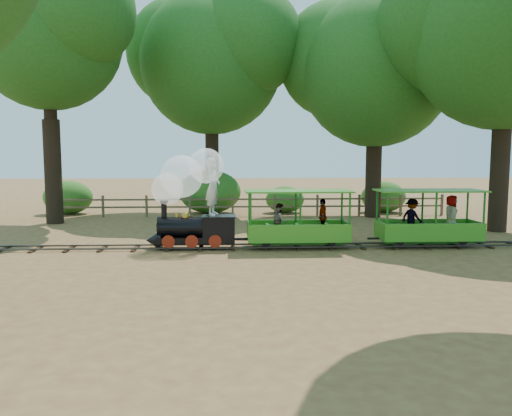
{
  "coord_description": "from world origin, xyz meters",
  "views": [
    {
      "loc": [
        -1.02,
        -15.25,
        2.92
      ],
      "look_at": [
        -0.26,
        0.5,
        1.2
      ],
      "focal_mm": 35.0,
      "sensor_mm": 36.0,
      "label": 1
    }
  ],
  "objects_px": {
    "locomotive": "(189,191)",
    "fence": "(254,204)",
    "carriage_rear": "(429,222)",
    "carriage_front": "(299,224)"
  },
  "relations": [
    {
      "from": "locomotive",
      "to": "fence",
      "type": "relative_size",
      "value": 0.17
    },
    {
      "from": "locomotive",
      "to": "fence",
      "type": "distance_m",
      "value": 8.34
    },
    {
      "from": "locomotive",
      "to": "carriage_front",
      "type": "distance_m",
      "value": 3.54
    },
    {
      "from": "carriage_front",
      "to": "carriage_rear",
      "type": "xyz_separation_m",
      "value": [
        4.11,
        -0.02,
        0.05
      ]
    },
    {
      "from": "carriage_rear",
      "to": "locomotive",
      "type": "bearing_deg",
      "value": 179.41
    },
    {
      "from": "carriage_rear",
      "to": "fence",
      "type": "height_order",
      "value": "carriage_rear"
    },
    {
      "from": "locomotive",
      "to": "carriage_front",
      "type": "xyz_separation_m",
      "value": [
        3.38,
        -0.06,
        -1.05
      ]
    },
    {
      "from": "carriage_rear",
      "to": "fence",
      "type": "xyz_separation_m",
      "value": [
        -5.16,
        8.0,
        -0.2
      ]
    },
    {
      "from": "locomotive",
      "to": "carriage_front",
      "type": "relative_size",
      "value": 0.97
    },
    {
      "from": "carriage_rear",
      "to": "fence",
      "type": "bearing_deg",
      "value": 122.85
    }
  ]
}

